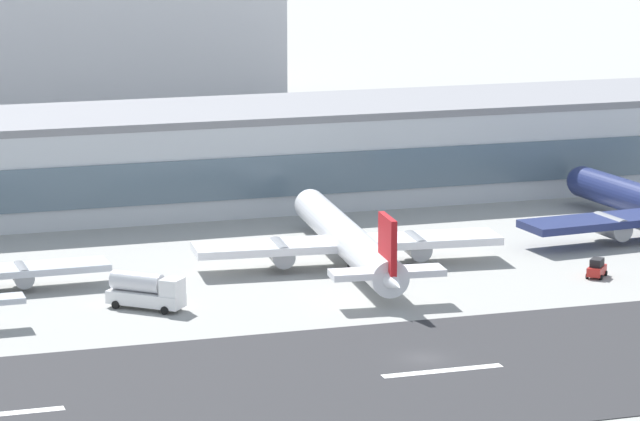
{
  "coord_description": "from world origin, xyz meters",
  "views": [
    {
      "loc": [
        -56.44,
        -142.8,
        46.46
      ],
      "look_at": [
        1.13,
        36.47,
        7.34
      ],
      "focal_mm": 92.98,
      "sensor_mm": 36.0,
      "label": 1
    }
  ],
  "objects": [
    {
      "name": "ground_plane",
      "position": [
        0.0,
        0.0,
        0.0
      ],
      "size": [
        1400.0,
        1400.0,
        0.0
      ],
      "primitive_type": "plane",
      "color": "#9E9E99"
    },
    {
      "name": "runway_strip",
      "position": [
        0.0,
        -4.33,
        0.04
      ],
      "size": [
        800.0,
        34.52,
        0.08
      ],
      "primitive_type": "cube",
      "color": "#2D2D30",
      "rests_on": "ground_plane"
    },
    {
      "name": "runway_centreline_dash_4",
      "position": [
        0.13,
        -4.33,
        0.09
      ],
      "size": [
        12.0,
        1.2,
        0.01
      ],
      "primitive_type": "cube",
      "color": "white",
      "rests_on": "runway_strip"
    },
    {
      "name": "terminal_building",
      "position": [
        4.83,
        79.68,
        6.77
      ],
      "size": [
        163.96,
        24.4,
        13.54
      ],
      "color": "silver",
      "rests_on": "ground_plane"
    },
    {
      "name": "airliner_red_tail_gate_1",
      "position": [
        5.05,
        37.13,
        3.13
      ],
      "size": [
        37.17,
        46.97,
        9.81
      ],
      "rotation": [
        0.0,
        0.0,
        1.48
      ],
      "color": "white",
      "rests_on": "ground_plane"
    },
    {
      "name": "service_fuel_truck_1",
      "position": [
        -21.7,
        26.38,
        2.03
      ],
      "size": [
        8.13,
        7.53,
        3.95
      ],
      "rotation": [
        0.0,
        0.0,
        5.57
      ],
      "color": "white",
      "rests_on": "ground_plane"
    },
    {
      "name": "service_baggage_tug_2",
      "position": [
        30.8,
        24.23,
        1.05
      ],
      "size": [
        3.32,
        3.45,
        2.2
      ],
      "rotation": [
        0.0,
        0.0,
        0.84
      ],
      "color": "#B2231E",
      "rests_on": "ground_plane"
    }
  ]
}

